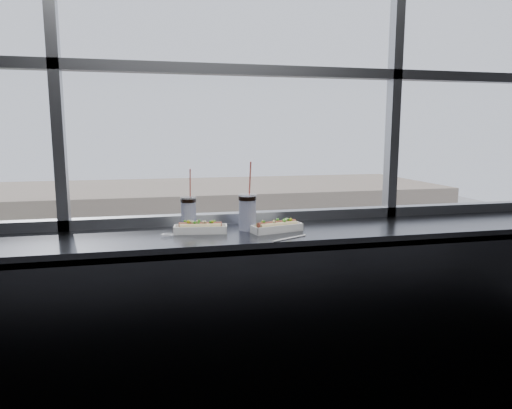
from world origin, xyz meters
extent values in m
plane|color=black|center=(0.00, 1.50, 0.55)|extent=(6.00, 0.00, 6.00)
plane|color=silver|center=(0.00, 1.52, 2.30)|extent=(6.00, 0.00, 6.00)
cube|color=#52545B|center=(0.00, 1.23, 1.07)|extent=(6.00, 0.55, 0.06)
cube|color=#52545B|center=(0.00, 0.97, 0.55)|extent=(6.00, 0.04, 1.04)
cube|color=white|center=(-0.27, 1.25, 1.10)|extent=(0.30, 0.13, 0.01)
cube|color=white|center=(-0.27, 1.25, 1.12)|extent=(0.30, 0.13, 0.04)
cylinder|color=#D0BB80|center=(-0.27, 1.25, 1.13)|extent=(0.23, 0.08, 0.05)
cylinder|color=brown|center=(-0.27, 1.25, 1.14)|extent=(0.23, 0.06, 0.03)
cube|color=white|center=(0.15, 1.19, 1.10)|extent=(0.30, 0.16, 0.01)
cube|color=white|center=(0.15, 1.19, 1.12)|extent=(0.30, 0.16, 0.04)
cylinder|color=#D0BB80|center=(0.15, 1.19, 1.13)|extent=(0.23, 0.10, 0.05)
cylinder|color=brown|center=(0.15, 1.19, 1.14)|extent=(0.23, 0.09, 0.03)
cylinder|color=white|center=(-0.32, 1.39, 1.19)|extent=(0.08, 0.08, 0.17)
cylinder|color=black|center=(-0.32, 1.39, 1.26)|extent=(0.09, 0.09, 0.02)
cylinder|color=silver|center=(-0.32, 1.39, 1.28)|extent=(0.09, 0.09, 0.01)
cylinder|color=#EC695C|center=(-0.30, 1.39, 1.35)|extent=(0.01, 0.05, 0.18)
cylinder|color=white|center=(0.00, 1.27, 1.20)|extent=(0.10, 0.10, 0.19)
cylinder|color=black|center=(0.00, 1.27, 1.28)|extent=(0.10, 0.10, 0.02)
cylinder|color=silver|center=(0.00, 1.27, 1.30)|extent=(0.11, 0.11, 0.01)
cylinder|color=#EC695C|center=(0.01, 1.26, 1.38)|extent=(0.01, 0.05, 0.20)
cylinder|color=white|center=(0.17, 1.01, 1.10)|extent=(0.20, 0.11, 0.01)
ellipsoid|color=silver|center=(-0.44, 1.20, 1.11)|extent=(0.09, 0.06, 0.02)
plane|color=#959494|center=(0.00, 45.00, -11.00)|extent=(120.00, 120.00, 0.00)
cube|color=black|center=(0.00, 21.50, -10.97)|extent=(80.00, 10.00, 0.06)
cube|color=#959494|center=(0.00, 29.50, -10.98)|extent=(80.00, 6.00, 0.04)
cube|color=gray|center=(0.00, 39.50, -7.00)|extent=(50.00, 14.00, 8.00)
imported|color=black|center=(-8.96, 25.50, -9.80)|extent=(3.24, 6.97, 2.27)
imported|color=#AD2629|center=(3.58, 25.50, -9.89)|extent=(2.82, 6.38, 2.10)
imported|color=navy|center=(15.54, 17.50, -9.80)|extent=(2.92, 6.88, 2.28)
imported|color=maroon|center=(-1.51, 17.50, -9.80)|extent=(3.03, 6.90, 2.27)
imported|color=#66605B|center=(7.80, 28.84, -9.83)|extent=(0.76, 1.01, 2.27)
imported|color=#66605B|center=(-2.13, 28.88, -9.84)|extent=(1.00, 0.75, 2.25)
cylinder|color=#47382B|center=(-9.37, 29.50, -9.66)|extent=(0.27, 0.27, 2.67)
sphere|color=#418B35|center=(-9.37, 29.50, -7.21)|extent=(3.56, 3.56, 3.56)
cylinder|color=#47382B|center=(1.88, 29.50, -9.98)|extent=(0.20, 0.20, 2.05)
sphere|color=#418B35|center=(1.88, 29.50, -8.10)|extent=(2.73, 2.73, 2.73)
cylinder|color=#47382B|center=(11.87, 29.50, -9.98)|extent=(0.20, 0.20, 2.04)
sphere|color=#418B35|center=(11.87, 29.50, -8.11)|extent=(2.72, 2.72, 2.72)
camera|label=1|loc=(-0.52, -1.19, 1.64)|focal=32.00mm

